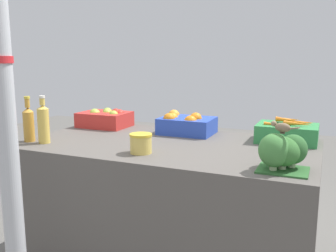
{
  "coord_description": "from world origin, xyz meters",
  "views": [
    {
      "loc": [
        0.85,
        -1.99,
        1.35
      ],
      "look_at": [
        0.0,
        0.0,
        0.95
      ],
      "focal_mm": 40.0,
      "sensor_mm": 36.0,
      "label": 1
    }
  ],
  "objects": [
    {
      "name": "pickle_jar",
      "position": [
        -0.03,
        -0.28,
        0.91
      ],
      "size": [
        0.12,
        0.12,
        0.1
      ],
      "color": "#DBBC56",
      "rests_on": "market_table"
    },
    {
      "name": "sparrow_bird",
      "position": [
        0.68,
        -0.33,
        1.05
      ],
      "size": [
        0.13,
        0.06,
        0.05
      ],
      "rotation": [
        0.0,
        0.0,
        2.8
      ],
      "color": "#4C3D2D",
      "rests_on": "broccoli_pile"
    },
    {
      "name": "orange_crate",
      "position": [
        0.0,
        0.29,
        0.92
      ],
      "size": [
        0.35,
        0.26,
        0.14
      ],
      "color": "#2847B7",
      "rests_on": "market_table"
    },
    {
      "name": "broccoli_pile",
      "position": [
        0.68,
        -0.3,
        0.94
      ],
      "size": [
        0.22,
        0.21,
        0.17
      ],
      "color": "#2D602D",
      "rests_on": "market_table"
    },
    {
      "name": "juice_bottle_golden",
      "position": [
        -0.67,
        -0.3,
        0.97
      ],
      "size": [
        0.07,
        0.07,
        0.28
      ],
      "color": "gold",
      "rests_on": "market_table"
    },
    {
      "name": "apple_crate",
      "position": [
        -0.62,
        0.3,
        0.92
      ],
      "size": [
        0.35,
        0.26,
        0.14
      ],
      "color": "red",
      "rests_on": "market_table"
    },
    {
      "name": "carrot_crate",
      "position": [
        0.65,
        0.3,
        0.91
      ],
      "size": [
        0.35,
        0.26,
        0.15
      ],
      "color": "#2D8442",
      "rests_on": "market_table"
    },
    {
      "name": "market_table",
      "position": [
        0.0,
        0.0,
        0.43
      ],
      "size": [
        1.7,
        0.94,
        0.85
      ],
      "primitive_type": "cube",
      "color": "#56514C",
      "rests_on": "ground_plane"
    },
    {
      "name": "support_pole",
      "position": [
        -0.43,
        -0.79,
        1.22
      ],
      "size": [
        0.1,
        0.1,
        2.44
      ],
      "color": "#B7BABF",
      "rests_on": "ground_plane"
    },
    {
      "name": "juice_bottle_amber",
      "position": [
        -0.78,
        -0.3,
        0.97
      ],
      "size": [
        0.06,
        0.06,
        0.27
      ],
      "color": "gold",
      "rests_on": "market_table"
    }
  ]
}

